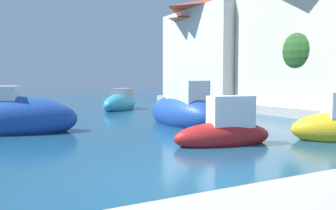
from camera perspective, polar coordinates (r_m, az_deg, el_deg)
name	(u,v)px	position (r m, az deg, el deg)	size (l,w,h in m)	color
ground	(188,181)	(7.03, 3.21, -12.02)	(80.00, 80.00, 0.00)	navy
moored_boat_2	(120,103)	(22.71, -7.67, 0.35)	(3.66, 3.77, 1.62)	teal
moored_boat_3	(183,111)	(15.24, 2.41, -1.01)	(1.86, 4.65, 2.25)	#1E479E
moored_boat_4	(225,131)	(10.75, 9.09, -4.09)	(3.21, 1.49, 1.65)	#B21E1E
moored_boat_5	(3,118)	(14.21, -24.88, -1.90)	(5.52, 3.45, 2.09)	#1E479E
waterfront_building_main	(333,37)	(20.90, 24.98, 9.81)	(5.47, 10.40, 7.15)	beige
waterfront_building_annex	(228,46)	(27.37, 9.59, 9.25)	(7.26, 8.58, 7.60)	silver
waterfront_building_far	(221,52)	(28.03, 8.51, 8.35)	(6.55, 6.76, 6.83)	beige
quayside_tree	(310,51)	(19.76, 21.86, 7.97)	(2.79, 2.79, 4.25)	brown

